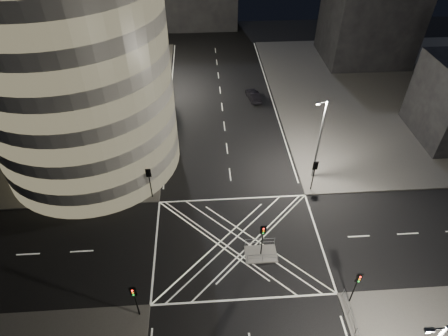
{
  "coord_description": "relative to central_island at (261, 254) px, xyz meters",
  "views": [
    {
      "loc": [
        -2.89,
        -22.57,
        29.38
      ],
      "look_at": [
        -0.87,
        7.76,
        3.0
      ],
      "focal_mm": 30.0,
      "sensor_mm": 36.0,
      "label": 1
    }
  ],
  "objects": [
    {
      "name": "sedan",
      "position": [
        2.86,
        28.29,
        0.59
      ],
      "size": [
        2.14,
        4.25,
        1.34
      ],
      "primitive_type": "imported",
      "rotation": [
        0.0,
        0.0,
        3.33
      ],
      "color": "black",
      "rests_on": "ground"
    },
    {
      "name": "street_lamp_left_far",
      "position": [
        -11.44,
        31.5,
        5.47
      ],
      "size": [
        1.25,
        0.25,
        10.0
      ],
      "color": "slate",
      "rests_on": "sidewalk_far_left"
    },
    {
      "name": "railing_island_south",
      "position": [
        0.0,
        -0.9,
        0.62
      ],
      "size": [
        2.8,
        0.06,
        1.1
      ],
      "primitive_type": "cube",
      "color": "slate",
      "rests_on": "central_island"
    },
    {
      "name": "railing_island_north",
      "position": [
        0.0,
        0.9,
        0.62
      ],
      "size": [
        2.8,
        0.06,
        1.1
      ],
      "primitive_type": "cube",
      "color": "slate",
      "rests_on": "central_island"
    },
    {
      "name": "tree_d",
      "position": [
        -12.5,
        28.5,
        5.78
      ],
      "size": [
        5.68,
        5.68,
        8.98
      ],
      "color": "black",
      "rests_on": "sidewalk_far_left"
    },
    {
      "name": "tree_b",
      "position": [
        -12.5,
        16.5,
        5.17
      ],
      "size": [
        4.41,
        4.41,
        7.64
      ],
      "color": "black",
      "rests_on": "sidewalk_far_left"
    },
    {
      "name": "traffic_signal_fl",
      "position": [
        -10.8,
        8.3,
        2.84
      ],
      "size": [
        0.55,
        0.22,
        4.0
      ],
      "color": "black",
      "rests_on": "sidewalk_far_left"
    },
    {
      "name": "traffic_signal_nl",
      "position": [
        -10.8,
        -5.3,
        2.84
      ],
      "size": [
        0.55,
        0.22,
        4.0
      ],
      "color": "black",
      "rests_on": "sidewalk_near_left"
    },
    {
      "name": "building_right_far",
      "position": [
        24.0,
        41.5,
        7.58
      ],
      "size": [
        14.0,
        12.0,
        15.0
      ],
      "primitive_type": "cube",
      "color": "black",
      "rests_on": "sidewalk_far_right"
    },
    {
      "name": "street_lamp_left_near",
      "position": [
        -11.44,
        13.5,
        5.47
      ],
      "size": [
        1.25,
        0.25,
        10.0
      ],
      "color": "slate",
      "rests_on": "sidewalk_far_left"
    },
    {
      "name": "traffic_signal_fr",
      "position": [
        6.8,
        8.3,
        2.84
      ],
      "size": [
        0.55,
        0.22,
        4.0
      ],
      "color": "black",
      "rests_on": "sidewalk_far_right"
    },
    {
      "name": "street_lamp_right_far",
      "position": [
        7.44,
        10.5,
        5.47
      ],
      "size": [
        1.25,
        0.25,
        10.0
      ],
      "color": "slate",
      "rests_on": "sidewalk_far_right"
    },
    {
      "name": "central_island",
      "position": [
        0.0,
        0.0,
        0.0
      ],
      "size": [
        3.0,
        2.0,
        0.15
      ],
      "primitive_type": "cube",
      "color": "slate",
      "rests_on": "ground"
    },
    {
      "name": "traffic_signal_nr",
      "position": [
        6.8,
        -5.3,
        2.84
      ],
      "size": [
        0.55,
        0.22,
        4.0
      ],
      "color": "black",
      "rests_on": "sidewalk_near_right"
    },
    {
      "name": "tree_e",
      "position": [
        -12.5,
        34.5,
        4.47
      ],
      "size": [
        3.77,
        3.77,
        6.58
      ],
      "color": "black",
      "rests_on": "sidewalk_far_left"
    },
    {
      "name": "sidewalk_far_right",
      "position": [
        27.0,
        28.5,
        0.0
      ],
      "size": [
        42.0,
        42.0,
        0.15
      ],
      "primitive_type": "cube",
      "color": "#4F4D4A",
      "rests_on": "ground"
    },
    {
      "name": "office_tower_curved",
      "position": [
        -22.74,
        20.24,
        12.58
      ],
      "size": [
        30.0,
        29.0,
        27.2
      ],
      "color": "gray",
      "rests_on": "sidewalk_far_left"
    },
    {
      "name": "ground",
      "position": [
        -2.0,
        1.5,
        -0.07
      ],
      "size": [
        120.0,
        120.0,
        0.0
      ],
      "primitive_type": "plane",
      "color": "black",
      "rests_on": "ground"
    },
    {
      "name": "tree_c",
      "position": [
        -12.5,
        22.5,
        4.27
      ],
      "size": [
        4.25,
        4.25,
        6.65
      ],
      "color": "black",
      "rests_on": "sidewalk_far_left"
    },
    {
      "name": "sidewalk_far_left",
      "position": [
        -31.0,
        28.5,
        0.0
      ],
      "size": [
        42.0,
        42.0,
        0.15
      ],
      "primitive_type": "cube",
      "color": "#4F4D4A",
      "rests_on": "ground"
    },
    {
      "name": "tree_a",
      "position": [
        -12.5,
        10.5,
        4.29
      ],
      "size": [
        4.49,
        4.49,
        6.81
      ],
      "color": "black",
      "rests_on": "sidewalk_far_left"
    },
    {
      "name": "traffic_signal_island",
      "position": [
        0.0,
        0.0,
        2.84
      ],
      "size": [
        0.55,
        0.22,
        4.0
      ],
      "color": "black",
      "rests_on": "central_island"
    }
  ]
}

